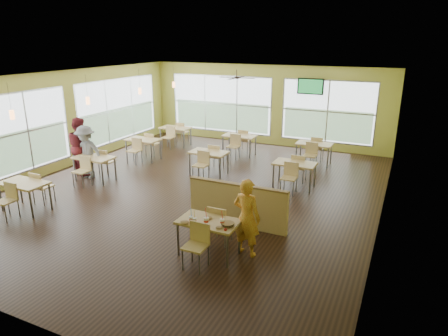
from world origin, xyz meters
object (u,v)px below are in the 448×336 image
(man_plaid, at_px, (247,217))
(food_basket, at_px, (228,224))
(main_table, at_px, (209,226))
(half_wall_divider, at_px, (237,205))

(man_plaid, bearing_deg, food_basket, 66.49)
(main_table, distance_m, half_wall_divider, 1.45)
(main_table, distance_m, man_plaid, 0.77)
(main_table, distance_m, food_basket, 0.47)
(man_plaid, bearing_deg, main_table, 34.75)
(half_wall_divider, relative_size, food_basket, 9.24)
(main_table, xyz_separation_m, food_basket, (0.44, -0.04, 0.15))
(main_table, xyz_separation_m, man_plaid, (0.67, 0.34, 0.18))
(man_plaid, distance_m, food_basket, 0.45)
(main_table, bearing_deg, half_wall_divider, 90.00)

